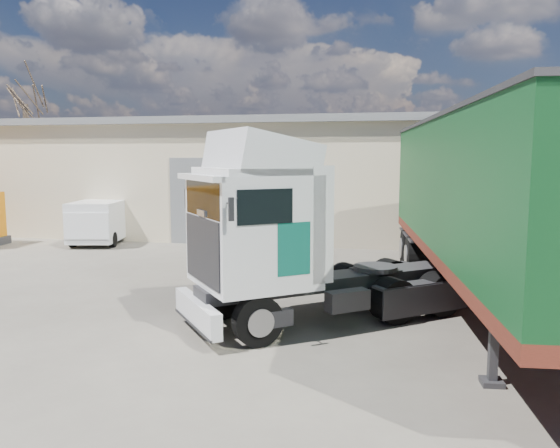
% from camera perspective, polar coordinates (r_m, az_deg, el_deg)
% --- Properties ---
extents(ground, '(120.00, 120.00, 0.00)m').
position_cam_1_polar(ground, '(13.13, -11.98, -9.18)').
color(ground, '#2A2722').
rests_on(ground, ground).
extents(warehouse, '(30.60, 12.60, 5.42)m').
position_cam_1_polar(warehouse, '(29.71, -10.43, 5.03)').
color(warehouse, '#B5A88B').
rests_on(warehouse, ground).
extents(bare_tree, '(4.00, 4.00, 9.60)m').
position_cam_1_polar(bare_tree, '(39.34, -25.15, 12.62)').
color(bare_tree, '#382B21').
rests_on(bare_tree, ground).
extents(tractor_unit, '(6.28, 5.58, 4.18)m').
position_cam_1_polar(tractor_unit, '(11.73, 0.72, -2.17)').
color(tractor_unit, black).
rests_on(tractor_unit, ground).
extents(box_trailer, '(4.11, 13.93, 4.57)m').
position_cam_1_polar(box_trailer, '(13.62, 21.22, 2.98)').
color(box_trailer, '#2D2D30').
rests_on(box_trailer, ground).
extents(panel_van, '(2.64, 4.68, 1.80)m').
position_cam_1_polar(panel_van, '(24.51, -18.03, 0.35)').
color(panel_van, black).
rests_on(panel_van, ground).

